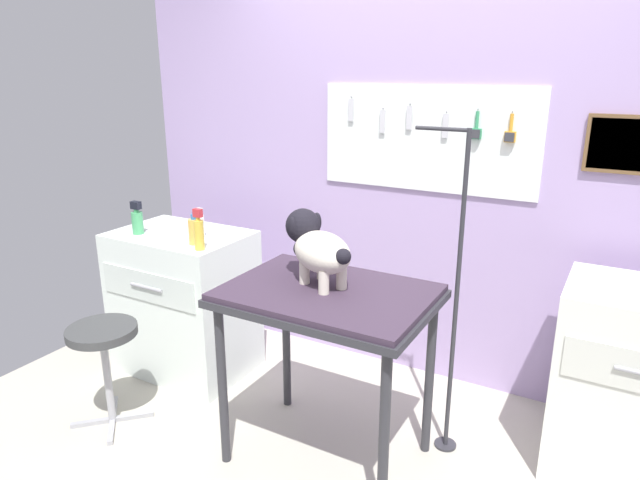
% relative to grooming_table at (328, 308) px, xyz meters
% --- Properties ---
extents(rear_wall_panel, '(4.00, 0.11, 2.30)m').
position_rel_grooming_table_xyz_m(rear_wall_panel, '(0.08, 1.04, 0.37)').
color(rear_wall_panel, '#AD94C7').
rests_on(rear_wall_panel, ground).
extents(grooming_table, '(0.94, 0.67, 0.88)m').
position_rel_grooming_table_xyz_m(grooming_table, '(0.00, 0.00, 0.00)').
color(grooming_table, '#2D2D33').
rests_on(grooming_table, ground).
extents(grooming_arm, '(0.29, 0.11, 1.59)m').
position_rel_grooming_table_xyz_m(grooming_arm, '(0.48, 0.36, -0.05)').
color(grooming_arm, '#2D2D33').
rests_on(grooming_arm, ground).
extents(dog, '(0.44, 0.33, 0.33)m').
position_rel_grooming_table_xyz_m(dog, '(-0.09, 0.05, 0.27)').
color(dog, silver).
rests_on(dog, grooming_table).
extents(counter_left, '(0.80, 0.58, 0.89)m').
position_rel_grooming_table_xyz_m(counter_left, '(-1.19, 0.33, -0.34)').
color(counter_left, silver).
rests_on(counter_left, ground).
extents(cabinet_right, '(0.68, 0.54, 0.92)m').
position_rel_grooming_table_xyz_m(cabinet_right, '(1.27, 0.59, -0.33)').
color(cabinet_right, silver).
rests_on(cabinet_right, ground).
extents(stool, '(0.36, 0.36, 0.56)m').
position_rel_grooming_table_xyz_m(stool, '(-1.14, -0.33, -0.32)').
color(stool, '#9E9EA3').
rests_on(stool, ground).
extents(shampoo_bottle, '(0.07, 0.06, 0.19)m').
position_rel_grooming_table_xyz_m(shampoo_bottle, '(-0.96, 0.20, 0.18)').
color(shampoo_bottle, gold).
rests_on(shampoo_bottle, counter_left).
extents(spray_bottle_tall, '(0.05, 0.05, 0.23)m').
position_rel_grooming_table_xyz_m(spray_bottle_tall, '(-0.87, 0.14, 0.20)').
color(spray_bottle_tall, gold).
rests_on(spray_bottle_tall, counter_left).
extents(conditioner_bottle, '(0.07, 0.07, 0.20)m').
position_rel_grooming_table_xyz_m(conditioner_bottle, '(-1.40, 0.20, 0.19)').
color(conditioner_bottle, '#45A263').
rests_on(conditioner_bottle, counter_left).
extents(detangler_spray, '(0.07, 0.07, 0.18)m').
position_rel_grooming_table_xyz_m(detangler_spray, '(-1.03, 0.32, 0.17)').
color(detangler_spray, white).
rests_on(detangler_spray, counter_left).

